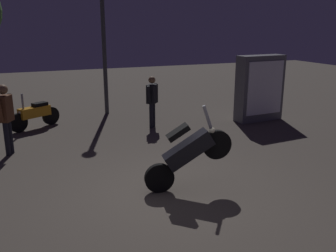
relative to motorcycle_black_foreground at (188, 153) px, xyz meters
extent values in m
plane|color=#4C443D|center=(-0.32, 0.03, -0.74)|extent=(40.00, 40.00, 0.00)
cylinder|color=black|center=(-0.54, 0.10, -0.46)|extent=(0.57, 0.20, 0.56)
cylinder|color=black|center=(0.55, -0.10, 0.12)|extent=(0.57, 0.20, 0.56)
cube|color=black|center=(0.00, 0.00, 0.06)|extent=(1.00, 0.47, 0.76)
cube|color=black|center=(-0.19, 0.03, 0.40)|extent=(0.46, 0.31, 0.32)
cylinder|color=gray|center=(0.35, -0.06, 0.66)|extent=(0.21, 0.10, 0.44)
sphere|color=#F2EABF|center=(0.45, -0.08, 0.40)|extent=(0.12, 0.12, 0.12)
cylinder|color=black|center=(-1.96, 5.89, -0.46)|extent=(0.54, 0.36, 0.56)
cylinder|color=black|center=(-2.91, 5.35, -0.46)|extent=(0.54, 0.36, 0.56)
cube|color=orange|center=(-2.43, 5.62, -0.23)|extent=(0.97, 0.73, 0.30)
cube|color=black|center=(-2.26, 5.72, -0.03)|extent=(0.50, 0.43, 0.10)
cylinder|color=gray|center=(-2.74, 5.45, 0.14)|extent=(0.08, 0.08, 0.45)
sphere|color=#F2EABF|center=(-2.83, 5.40, -0.18)|extent=(0.12, 0.12, 0.12)
cylinder|color=black|center=(0.82, 4.33, -0.37)|extent=(0.12, 0.12, 0.76)
cylinder|color=black|center=(0.93, 4.45, -0.37)|extent=(0.12, 0.12, 0.76)
cube|color=black|center=(0.87, 4.39, 0.29)|extent=(0.42, 0.43, 0.56)
sphere|color=brown|center=(0.87, 4.39, 0.71)|extent=(0.21, 0.21, 0.21)
cylinder|color=black|center=(0.71, 4.21, 0.32)|extent=(0.19, 0.19, 0.51)
cylinder|color=black|center=(1.03, 4.57, 0.32)|extent=(0.19, 0.19, 0.51)
cylinder|color=black|center=(-3.11, 3.49, -0.33)|extent=(0.12, 0.12, 0.83)
cylinder|color=black|center=(-3.18, 3.34, -0.33)|extent=(0.12, 0.12, 0.83)
cube|color=#59331E|center=(-3.15, 3.41, 0.39)|extent=(0.37, 0.43, 0.62)
sphere|color=brown|center=(-3.15, 3.41, 0.84)|extent=(0.23, 0.23, 0.23)
cylinder|color=#59331E|center=(-3.04, 3.63, 0.42)|extent=(0.16, 0.21, 0.56)
cylinder|color=#59331E|center=(-3.25, 3.20, 0.42)|extent=(0.16, 0.21, 0.56)
cylinder|color=#38383D|center=(0.00, 6.70, 1.31)|extent=(0.14, 0.14, 4.12)
cube|color=#595960|center=(4.38, 3.93, 0.31)|extent=(1.63, 0.61, 2.10)
cube|color=white|center=(4.40, 3.66, 0.36)|extent=(1.34, 0.13, 1.68)
camera|label=1|loc=(-2.79, -5.86, 2.31)|focal=39.51mm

